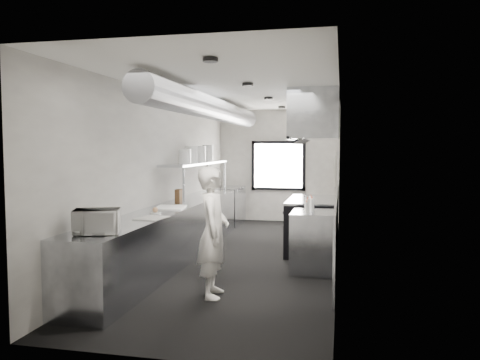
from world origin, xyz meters
The scene contains 35 objects.
floor centered at (0.00, 0.00, 0.00)m, with size 3.00×8.00×0.01m, color black.
ceiling centered at (0.00, 0.00, 2.80)m, with size 3.00×8.00×0.01m, color white.
wall_back centered at (0.00, 4.00, 1.40)m, with size 3.00×0.02×2.80m, color beige.
wall_front centered at (0.00, -4.00, 1.40)m, with size 3.00×0.02×2.80m, color beige.
wall_left centered at (-1.50, 0.00, 1.40)m, with size 0.02×8.00×2.80m, color beige.
wall_right centered at (1.50, 0.00, 1.40)m, with size 0.02×8.00×2.80m, color beige.
wall_cladding centered at (1.48, 0.30, 0.55)m, with size 0.03×5.50×1.10m, color #9297A0.
hvac_duct centered at (-0.70, 0.40, 2.55)m, with size 0.40×0.40×6.40m, color gray.
service_window centered at (0.00, 3.96, 1.40)m, with size 1.36×0.05×1.25m.
exhaust_hood centered at (1.10, 0.70, 2.39)m, with size 0.81×2.20×0.88m.
prep_counter centered at (-1.15, -0.50, 0.45)m, with size 0.70×6.00×0.90m, color #9297A0.
pass_shelf centered at (-1.19, 1.00, 1.54)m, with size 0.45×3.00×0.68m.
range centered at (1.04, 0.70, 0.47)m, with size 0.88×1.60×0.94m.
bottle_station centered at (1.15, -0.70, 0.45)m, with size 0.65×0.80×0.90m, color #9297A0.
far_work_table centered at (-1.15, 3.20, 0.45)m, with size 0.70×1.20×0.90m, color #9297A0.
notice_sheet_a centered at (1.47, -1.20, 1.60)m, with size 0.02×0.28×0.38m, color silver.
notice_sheet_b centered at (1.47, -1.55, 1.55)m, with size 0.02×0.28×0.38m, color silver.
line_cook centered at (0.00, -2.19, 0.81)m, with size 0.59×0.39×1.63m, color silver.
microwave centered at (-1.12, -3.03, 1.04)m, with size 0.46×0.35×0.27m, color silver.
deli_tub_a centered at (-1.31, -2.53, 0.95)m, with size 0.15×0.15×0.10m, color #AFBBAC.
deli_tub_b centered at (-1.30, -2.32, 0.95)m, with size 0.13×0.13×0.09m, color #AFBBAC.
newspaper centered at (-0.96, -1.84, 0.91)m, with size 0.34×0.43×0.01m, color silver.
small_plate centered at (-1.09, -1.39, 0.91)m, with size 0.17×0.17×0.01m, color silver.
pastry centered at (-1.09, -1.39, 0.95)m, with size 0.08×0.08×0.08m, color tan.
cutting_board centered at (-1.10, -0.75, 0.91)m, with size 0.44×0.59×0.02m, color white.
knife_block centered at (-1.29, 0.17, 1.01)m, with size 0.09×0.20×0.21m, color brown.
plate_stack_a centered at (-1.19, 0.25, 1.70)m, with size 0.22×0.22×0.26m, color silver.
plate_stack_b centered at (-1.21, 0.69, 1.73)m, with size 0.24×0.24×0.31m, color silver.
plate_stack_c centered at (-1.22, 1.26, 1.73)m, with size 0.22×0.22×0.32m, color silver.
plate_stack_d centered at (-1.18, 1.68, 1.74)m, with size 0.22×0.22×0.34m, color silver.
squeeze_bottle_a centered at (1.07, -0.99, 0.99)m, with size 0.06×0.06×0.18m, color white.
squeeze_bottle_b centered at (1.07, -0.82, 1.00)m, with size 0.07×0.07×0.20m, color white.
squeeze_bottle_c centered at (1.12, -0.70, 1.00)m, with size 0.07×0.07×0.20m, color white.
squeeze_bottle_d centered at (1.12, -0.60, 0.99)m, with size 0.06×0.06×0.18m, color white.
squeeze_bottle_e centered at (1.09, -0.36, 1.00)m, with size 0.06×0.06×0.19m, color white.
Camera 1 is at (1.55, -7.81, 1.87)m, focal length 35.42 mm.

